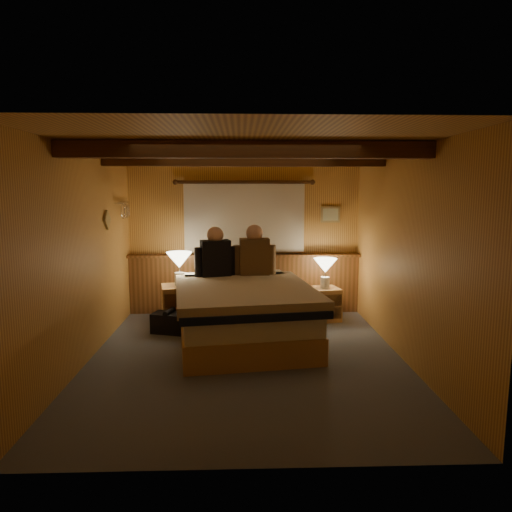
{
  "coord_description": "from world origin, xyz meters",
  "views": [
    {
      "loc": [
        -0.06,
        -5.04,
        1.93
      ],
      "look_at": [
        0.13,
        0.4,
        1.14
      ],
      "focal_mm": 32.0,
      "sensor_mm": 36.0,
      "label": 1
    }
  ],
  "objects_px": {
    "bed": "(243,312)",
    "duffel_bag": "(170,322)",
    "nightstand_left": "(180,304)",
    "nightstand_right": "(324,304)",
    "lamp_right": "(325,267)",
    "person_right": "(254,254)",
    "lamp_left": "(179,262)",
    "person_left": "(215,256)"
  },
  "relations": [
    {
      "from": "bed",
      "to": "duffel_bag",
      "type": "distance_m",
      "value": 1.1
    },
    {
      "from": "nightstand_left",
      "to": "nightstand_right",
      "type": "distance_m",
      "value": 2.12
    },
    {
      "from": "bed",
      "to": "lamp_right",
      "type": "relative_size",
      "value": 5.3
    },
    {
      "from": "person_right",
      "to": "bed",
      "type": "bearing_deg",
      "value": -106.07
    },
    {
      "from": "person_right",
      "to": "duffel_bag",
      "type": "relative_size",
      "value": 1.45
    },
    {
      "from": "nightstand_right",
      "to": "lamp_left",
      "type": "relative_size",
      "value": 1.07
    },
    {
      "from": "lamp_left",
      "to": "person_left",
      "type": "distance_m",
      "value": 0.57
    },
    {
      "from": "nightstand_right",
      "to": "lamp_left",
      "type": "bearing_deg",
      "value": 170.01
    },
    {
      "from": "nightstand_right",
      "to": "duffel_bag",
      "type": "height_order",
      "value": "nightstand_right"
    },
    {
      "from": "nightstand_left",
      "to": "person_left",
      "type": "distance_m",
      "value": 0.92
    },
    {
      "from": "lamp_right",
      "to": "duffel_bag",
      "type": "height_order",
      "value": "lamp_right"
    },
    {
      "from": "bed",
      "to": "person_left",
      "type": "height_order",
      "value": "person_left"
    },
    {
      "from": "lamp_left",
      "to": "person_right",
      "type": "bearing_deg",
      "value": -5.38
    },
    {
      "from": "nightstand_right",
      "to": "person_left",
      "type": "xyz_separation_m",
      "value": [
        -1.59,
        -0.25,
        0.77
      ]
    },
    {
      "from": "nightstand_right",
      "to": "person_right",
      "type": "height_order",
      "value": "person_right"
    },
    {
      "from": "nightstand_left",
      "to": "person_right",
      "type": "distance_m",
      "value": 1.31
    },
    {
      "from": "person_left",
      "to": "person_right",
      "type": "relative_size",
      "value": 0.97
    },
    {
      "from": "bed",
      "to": "nightstand_right",
      "type": "xyz_separation_m",
      "value": [
        1.2,
        0.91,
        -0.14
      ]
    },
    {
      "from": "bed",
      "to": "person_right",
      "type": "distance_m",
      "value": 0.99
    },
    {
      "from": "nightstand_right",
      "to": "person_right",
      "type": "relative_size",
      "value": 0.7
    },
    {
      "from": "lamp_left",
      "to": "lamp_right",
      "type": "distance_m",
      "value": 2.13
    },
    {
      "from": "lamp_left",
      "to": "lamp_right",
      "type": "relative_size",
      "value": 1.08
    },
    {
      "from": "nightstand_right",
      "to": "duffel_bag",
      "type": "relative_size",
      "value": 1.01
    },
    {
      "from": "nightstand_right",
      "to": "person_left",
      "type": "bearing_deg",
      "value": 177.1
    },
    {
      "from": "person_right",
      "to": "lamp_left",
      "type": "bearing_deg",
      "value": 171.27
    },
    {
      "from": "person_right",
      "to": "nightstand_left",
      "type": "bearing_deg",
      "value": 172.63
    },
    {
      "from": "nightstand_left",
      "to": "duffel_bag",
      "type": "bearing_deg",
      "value": -114.0
    },
    {
      "from": "nightstand_left",
      "to": "person_right",
      "type": "bearing_deg",
      "value": -16.03
    },
    {
      "from": "lamp_right",
      "to": "person_left",
      "type": "relative_size",
      "value": 0.62
    },
    {
      "from": "lamp_left",
      "to": "person_left",
      "type": "relative_size",
      "value": 0.67
    },
    {
      "from": "person_left",
      "to": "lamp_right",
      "type": "bearing_deg",
      "value": -5.31
    },
    {
      "from": "nightstand_left",
      "to": "lamp_left",
      "type": "relative_size",
      "value": 1.24
    },
    {
      "from": "bed",
      "to": "duffel_bag",
      "type": "bearing_deg",
      "value": 150.85
    },
    {
      "from": "nightstand_right",
      "to": "lamp_left",
      "type": "height_order",
      "value": "lamp_left"
    },
    {
      "from": "nightstand_right",
      "to": "lamp_right",
      "type": "height_order",
      "value": "lamp_right"
    },
    {
      "from": "nightstand_left",
      "to": "nightstand_right",
      "type": "relative_size",
      "value": 1.15
    },
    {
      "from": "lamp_left",
      "to": "duffel_bag",
      "type": "xyz_separation_m",
      "value": [
        -0.09,
        -0.46,
        -0.76
      ]
    },
    {
      "from": "nightstand_left",
      "to": "lamp_left",
      "type": "height_order",
      "value": "lamp_left"
    },
    {
      "from": "nightstand_right",
      "to": "person_left",
      "type": "height_order",
      "value": "person_left"
    },
    {
      "from": "lamp_left",
      "to": "duffel_bag",
      "type": "bearing_deg",
      "value": -100.94
    },
    {
      "from": "nightstand_right",
      "to": "person_right",
      "type": "distance_m",
      "value": 1.31
    },
    {
      "from": "lamp_left",
      "to": "person_right",
      "type": "xyz_separation_m",
      "value": [
        1.08,
        -0.1,
        0.13
      ]
    }
  ]
}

